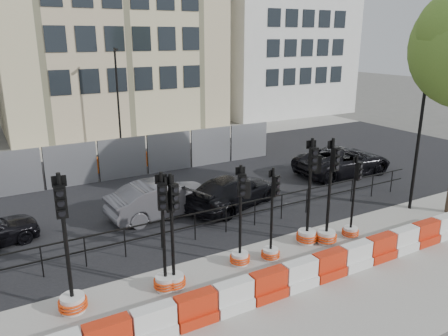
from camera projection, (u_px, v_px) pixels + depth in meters
ground at (244, 247)px, 14.29m from camera, size 120.00×120.00×0.00m
sidewalk_near at (304, 290)px, 11.79m from camera, size 40.00×6.00×0.02m
road at (163, 186)px, 20.10m from camera, size 40.00×14.00×0.03m
sidewalk_far at (109, 145)px, 27.58m from camera, size 40.00×4.00×0.02m
building_cream at (104, 1)px, 30.92m from camera, size 15.00×10.06×18.00m
building_white at (275, 20)px, 38.35m from camera, size 12.00×9.06×16.00m
kerb_railing at (226, 215)px, 15.09m from camera, size 18.00×0.04×1.00m
heras_fencing at (141, 158)px, 22.23m from camera, size 14.33×1.72×2.00m
lamp_post_far at (118, 96)px, 26.05m from camera, size 0.12×0.56×6.00m
lamp_post_near at (420, 130)px, 16.50m from camera, size 0.12×0.56×6.00m
barrier_row at (300, 275)px, 11.86m from camera, size 15.70×0.50×0.80m
traffic_signal_a at (71, 285)px, 10.69m from camera, size 0.72×0.72×3.63m
traffic_signal_b at (165, 263)px, 11.63m from camera, size 0.66×0.66×3.34m
traffic_signal_c at (174, 266)px, 11.74m from camera, size 0.65×0.65×3.28m
traffic_signal_d at (240, 242)px, 12.96m from camera, size 0.62×0.62×3.13m
traffic_signal_e at (271, 241)px, 13.30m from camera, size 0.58×0.58×2.96m
traffic_signal_f at (308, 219)px, 14.31m from camera, size 0.70×0.70×3.58m
traffic_signal_g at (328, 223)px, 14.31m from camera, size 0.71×0.71×3.59m
traffic_signal_h at (352, 221)px, 14.81m from camera, size 0.57×0.57×2.92m
car_b at (163, 199)px, 16.57m from camera, size 2.11×4.44×1.39m
car_c at (233, 191)px, 17.49m from camera, size 4.69×5.61×1.29m
car_d at (343, 161)px, 21.61m from camera, size 2.60×5.18×1.41m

